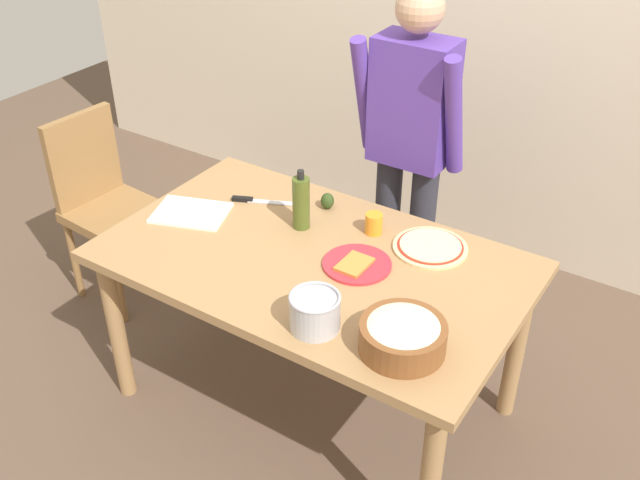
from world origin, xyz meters
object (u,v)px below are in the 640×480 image
object	(u,v)px
dining_table	(313,276)
chef_knife	(257,201)
pizza_raw_on_board	(430,247)
popcorn_bowl	(403,335)
chair_wooden_left	(104,198)
olive_oil_bottle	(301,203)
cup_orange	(374,224)
plate_with_slice	(357,264)
person_cook	(410,142)
avocado	(327,201)
cutting_board_white	(191,213)
steel_pot	(315,311)

from	to	relation	value
dining_table	chef_knife	world-z (taller)	chef_knife
pizza_raw_on_board	popcorn_bowl	size ratio (longest dim) A/B	1.04
dining_table	chair_wooden_left	bearing A→B (deg)	174.36
olive_oil_bottle	chef_knife	distance (m)	0.30
popcorn_bowl	chef_knife	xyz separation A→B (m)	(-0.95, 0.49, -0.05)
dining_table	cup_orange	size ratio (longest dim) A/B	18.82
popcorn_bowl	chef_knife	distance (m)	1.08
plate_with_slice	olive_oil_bottle	world-z (taller)	olive_oil_bottle
person_cook	avocado	world-z (taller)	person_cook
pizza_raw_on_board	olive_oil_bottle	distance (m)	0.54
plate_with_slice	chef_knife	bearing A→B (deg)	163.69
person_cook	chair_wooden_left	distance (m)	1.53
olive_oil_bottle	plate_with_slice	bearing A→B (deg)	-19.46
person_cook	cup_orange	size ratio (longest dim) A/B	19.06
avocado	plate_with_slice	bearing A→B (deg)	-43.00
olive_oil_bottle	avocado	size ratio (longest dim) A/B	3.66
dining_table	plate_with_slice	bearing A→B (deg)	13.27
plate_with_slice	chef_knife	distance (m)	0.62
plate_with_slice	cutting_board_white	xyz separation A→B (m)	(-0.77, -0.05, -0.00)
cutting_board_white	plate_with_slice	bearing A→B (deg)	4.01
avocado	chair_wooden_left	bearing A→B (deg)	-170.06
dining_table	plate_with_slice	world-z (taller)	plate_with_slice
chef_knife	avocado	distance (m)	0.31
person_cook	olive_oil_bottle	xyz separation A→B (m)	(-0.17, -0.60, -0.07)
person_cook	avocado	bearing A→B (deg)	-110.82
plate_with_slice	cutting_board_white	bearing A→B (deg)	-175.99
chair_wooden_left	avocado	xyz separation A→B (m)	(1.17, 0.21, 0.25)
olive_oil_bottle	cup_orange	size ratio (longest dim) A/B	3.01
popcorn_bowl	cutting_board_white	bearing A→B (deg)	166.76
chair_wooden_left	chef_knife	xyz separation A→B (m)	(0.89, 0.08, 0.23)
plate_with_slice	cup_orange	distance (m)	0.25
pizza_raw_on_board	steel_pot	distance (m)	0.64
person_cook	steel_pot	size ratio (longest dim) A/B	9.34
person_cook	pizza_raw_on_board	xyz separation A→B (m)	(0.34, -0.46, -0.17)
person_cook	cup_orange	bearing A→B (deg)	-78.62
chef_knife	cutting_board_white	bearing A→B (deg)	-126.63
olive_oil_bottle	popcorn_bowl	bearing A→B (deg)	-32.40
chair_wooden_left	plate_with_slice	world-z (taller)	chair_wooden_left
chair_wooden_left	popcorn_bowl	bearing A→B (deg)	-12.48
chair_wooden_left	avocado	distance (m)	1.22
chair_wooden_left	dining_table	bearing A→B (deg)	-5.64
dining_table	chair_wooden_left	distance (m)	1.33
cutting_board_white	steel_pot	bearing A→B (deg)	-21.32
steel_pot	cutting_board_white	size ratio (longest dim) A/B	0.58
dining_table	chef_knife	bearing A→B (deg)	153.39
cutting_board_white	avocado	bearing A→B (deg)	37.90
cutting_board_white	person_cook	bearing A→B (deg)	51.65
plate_with_slice	olive_oil_bottle	size ratio (longest dim) A/B	1.02
dining_table	popcorn_bowl	world-z (taller)	popcorn_bowl
chair_wooden_left	cup_orange	distance (m)	1.46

